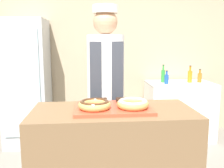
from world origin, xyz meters
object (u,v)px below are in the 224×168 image
Objects in this scene: donut_light_glaze at (133,103)px; chest_freezer at (179,110)px; brownie_back_left at (101,101)px; bottle_green at (163,75)px; baker_person at (106,92)px; brownie_back_right at (122,100)px; donut_chocolate_glaze at (94,104)px; bottle_blue at (167,79)px; beverage_fridge at (27,83)px; bottle_orange at (190,76)px; bottle_amber at (200,77)px; serving_tray at (113,108)px.

donut_light_glaze is 2.15m from chest_freezer.
brownie_back_left is 0.35× the size of bottle_green.
baker_person is 1.49m from bottle_green.
brownie_back_left is 0.17m from brownie_back_right.
donut_chocolate_glaze is 0.29m from brownie_back_right.
bottle_blue is at bearing 47.13° from baker_person.
brownie_back_left is 0.05× the size of beverage_fridge.
beverage_fridge is 7.03× the size of bottle_orange.
bottle_orange is 0.40m from bottle_blue.
brownie_back_left is at bearing -130.80° from bottle_orange.
beverage_fridge is at bearing -179.83° from chest_freezer.
donut_chocolate_glaze reaches higher than brownie_back_left.
chest_freezer is 3.62× the size of bottle_green.
bottle_amber is at bearing 49.56° from brownie_back_right.
brownie_back_left is 1.89m from beverage_fridge.
bottle_green is 0.40m from bottle_orange.
beverage_fridge is 6.67× the size of bottle_green.
bottle_amber is (1.61, 1.80, -0.08)m from donut_chocolate_glaze.
donut_light_glaze is 0.13× the size of baker_person.
bottle_orange is at bearing 50.99° from donut_chocolate_glaze.
serving_tray is 2.88× the size of bottle_amber.
donut_chocolate_glaze is 0.70m from baker_person.
baker_person is at bearing 79.62° from donut_chocolate_glaze.
bottle_blue is at bearing -157.78° from chest_freezer.
donut_chocolate_glaze is 0.13× the size of beverage_fridge.
bottle_blue is (-0.54, -0.10, -0.00)m from bottle_amber.
chest_freezer is at bearing 22.22° from bottle_blue.
brownie_back_right is at bearing -116.57° from bottle_green.
brownie_back_left is 0.05× the size of baker_person.
donut_chocolate_glaze is at bearing -122.17° from bottle_blue.
beverage_fridge is at bearing 121.11° from brownie_back_left.
bottle_amber is 1.03× the size of bottle_blue.
beverage_fridge is 1.84× the size of chest_freezer.
serving_tray is at bearing -123.73° from chest_freezer.
beverage_fridge reaches higher than donut_light_glaze.
beverage_fridge reaches higher than chest_freezer.
brownie_back_left is 0.10× the size of chest_freezer.
donut_chocolate_glaze is 0.90× the size of bottle_green.
beverage_fridge reaches higher than bottle_amber.
beverage_fridge is 1.98m from bottle_green.
bottle_blue is (0.93, 1.66, -0.03)m from serving_tray.
bottle_amber is at bearing -4.64° from bottle_green.
donut_light_glaze is 1.88m from bottle_blue.
serving_tray is 2.17× the size of bottle_green.
donut_light_glaze reaches higher than chest_freezer.
baker_person reaches higher than donut_light_glaze.
brownie_back_right is 0.37× the size of bottle_orange.
baker_person is at bearing 102.96° from donut_light_glaze.
serving_tray is 2.02m from bottle_green.
donut_chocolate_glaze is at bearing -142.09° from brownie_back_right.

